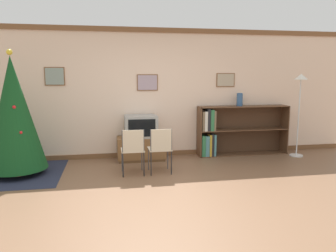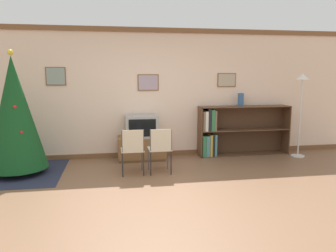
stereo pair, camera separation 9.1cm
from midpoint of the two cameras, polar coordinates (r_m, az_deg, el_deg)
The scene contains 11 objects.
ground_plane at distance 4.87m, azimuth -0.05°, elevation -12.11°, with size 24.00×24.00×0.00m, color brown.
wall_back at distance 6.96m, azimuth -3.35°, elevation 5.69°, with size 9.16×0.11×2.70m.
area_rug at distance 6.45m, azimuth -24.12°, elevation -7.54°, with size 1.52×1.74×0.01m.
christmas_tree at distance 6.24m, azimuth -24.75°, elevation 2.01°, with size 1.02×1.02×2.16m.
tv_console at distance 6.79m, azimuth -4.23°, elevation -3.87°, with size 0.97×0.49×0.48m.
television at distance 6.70m, azimuth -4.27°, elevation -0.02°, with size 0.65×0.48×0.45m.
folding_chair_left at distance 5.73m, azimuth -5.72°, elevation -3.96°, with size 0.40×0.40×0.82m.
folding_chair_right at distance 5.78m, azimuth -0.91°, elevation -3.80°, with size 0.40×0.40×0.82m.
bookshelf at distance 7.24m, azimuth 10.83°, elevation -0.88°, with size 2.00×0.36×1.07m.
vase at distance 7.27m, azimuth 12.91°, elevation 4.52°, with size 0.13×0.13×0.28m.
standing_lamp at distance 7.44m, azimuth 22.57°, elevation 5.25°, with size 0.28×0.28×1.76m.
Camera 2 is at (-0.70, -4.49, 1.76)m, focal length 35.00 mm.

